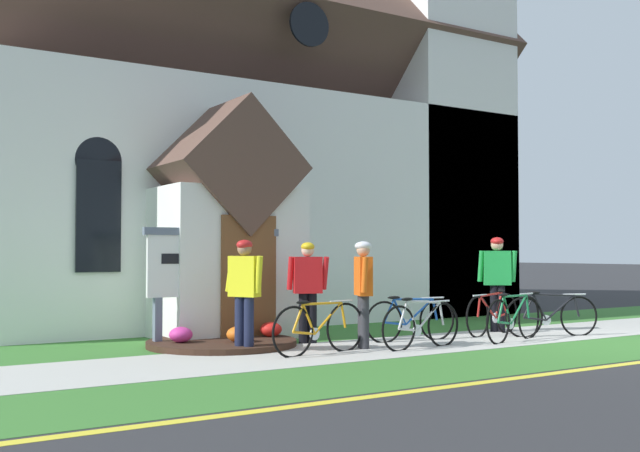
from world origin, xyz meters
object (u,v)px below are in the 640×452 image
church_sign (213,266)px  cyclist_in_red_jersey (363,286)px  bicycle_blue (320,328)px  roadside_conifer (440,133)px  bicycle_white (421,325)px  bicycle_silver (551,315)px  cyclist_in_orange_jersey (244,286)px  cyclist_in_yellow_jersey (308,284)px  cyclist_in_green_jersey (497,276)px  bicycle_red (493,314)px  bicycle_yellow (514,318)px  bicycle_green (411,319)px

church_sign → cyclist_in_red_jersey: 2.50m
bicycle_blue → roadside_conifer: 11.35m
bicycle_white → church_sign: bearing=137.7°
bicycle_silver → roadside_conifer: roadside_conifer is taller
cyclist_in_orange_jersey → bicycle_white: bearing=-22.1°
bicycle_blue → bicycle_white: bearing=-10.1°
cyclist_in_yellow_jersey → roadside_conifer: size_ratio=0.21×
cyclist_in_green_jersey → bicycle_red: bearing=-145.0°
bicycle_silver → cyclist_in_red_jersey: 3.83m
cyclist_in_green_jersey → cyclist_in_yellow_jersey: 3.92m
roadside_conifer → bicycle_silver: bearing=-117.1°
cyclist_in_yellow_jersey → bicycle_silver: bearing=-19.5°
bicycle_yellow → bicycle_silver: bicycle_yellow is taller
cyclist_in_red_jersey → cyclist_in_green_jersey: bearing=10.0°
bicycle_red → cyclist_in_green_jersey: cyclist_in_green_jersey is taller
cyclist_in_green_jersey → roadside_conifer: roadside_conifer is taller
church_sign → cyclist_in_orange_jersey: bearing=-92.4°
bicycle_yellow → roadside_conifer: (4.55, 6.94, 4.43)m
bicycle_white → roadside_conifer: bearing=46.6°
cyclist_in_red_jersey → roadside_conifer: size_ratio=0.21×
cyclist_in_yellow_jersey → bicycle_white: bearing=-52.6°
bicycle_red → cyclist_in_red_jersey: (-3.09, -0.32, 0.59)m
bicycle_white → cyclist_in_yellow_jersey: cyclist_in_yellow_jersey is taller
bicycle_silver → cyclist_in_orange_jersey: bearing=169.8°
church_sign → bicycle_red: church_sign is taller
bicycle_white → bicycle_silver: size_ratio=1.00×
bicycle_green → bicycle_white: size_ratio=1.03×
cyclist_in_green_jersey → cyclist_in_yellow_jersey: cyclist_in_green_jersey is taller
bicycle_red → cyclist_in_green_jersey: 0.85m
bicycle_yellow → bicycle_white: bearing=177.1°
bicycle_yellow → cyclist_in_yellow_jersey: size_ratio=1.06×
cyclist_in_red_jersey → cyclist_in_orange_jersey: bearing=162.2°
bicycle_blue → cyclist_in_orange_jersey: 1.27m
bicycle_white → cyclist_in_yellow_jersey: 1.97m
bicycle_blue → cyclist_in_yellow_jersey: (0.53, 1.19, 0.58)m
cyclist_in_orange_jersey → cyclist_in_green_jersey: (5.29, 0.06, 0.07)m
bicycle_blue → bicycle_yellow: bearing=-6.3°
cyclist_in_green_jersey → bicycle_blue: bearing=-169.9°
bicycle_blue → cyclist_in_orange_jersey: bearing=139.6°
cyclist_in_orange_jersey → roadside_conifer: size_ratio=0.21×
bicycle_silver → bicycle_blue: bearing=176.7°
bicycle_blue → cyclist_in_red_jersey: (0.90, 0.16, 0.58)m
church_sign → bicycle_white: bearing=-42.3°
bicycle_red → bicycle_yellow: size_ratio=0.97×
cyclist_in_orange_jersey → bicycle_blue: bearing=-40.4°
bicycle_red → cyclist_in_orange_jersey: bearing=177.1°
roadside_conifer → cyclist_in_green_jersey: bearing=-122.9°
church_sign → bicycle_blue: bearing=-67.6°
bicycle_red → cyclist_in_orange_jersey: 4.90m
bicycle_blue → cyclist_in_red_jersey: bearing=10.2°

